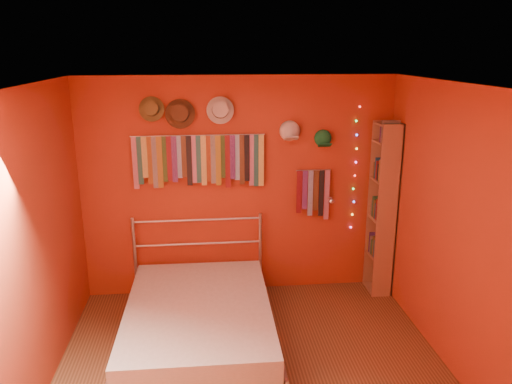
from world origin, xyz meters
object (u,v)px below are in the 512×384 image
object	(u,v)px
reading_lamp	(331,200)
bookshelf	(386,209)
tie_rack	(200,159)
bed	(199,322)

from	to	relation	value
reading_lamp	bookshelf	bearing A→B (deg)	-1.13
tie_rack	bookshelf	distance (m)	2.17
reading_lamp	bookshelf	xyz separation A→B (m)	(0.64, -0.01, -0.11)
reading_lamp	bookshelf	world-z (taller)	bookshelf
tie_rack	bookshelf	xyz separation A→B (m)	(2.09, -0.15, -0.59)
tie_rack	reading_lamp	size ratio (longest dim) A/B	5.47
bookshelf	bed	size ratio (longest dim) A/B	0.99
reading_lamp	bookshelf	distance (m)	0.65
tie_rack	bookshelf	world-z (taller)	bookshelf
bookshelf	reading_lamp	bearing A→B (deg)	178.87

